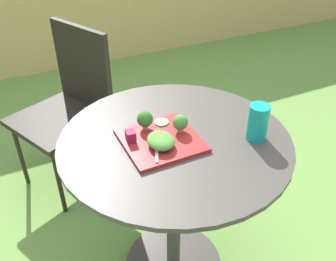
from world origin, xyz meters
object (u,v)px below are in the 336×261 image
salad_plate (161,141)px  drinking_glass (257,124)px  patio_chair (70,98)px  fork (157,145)px

salad_plate → drinking_glass: size_ratio=1.97×
patio_chair → drinking_glass: 1.11m
patio_chair → salad_plate: 0.90m
patio_chair → fork: patio_chair is taller
patio_chair → drinking_glass: (0.46, -0.98, 0.28)m
fork → patio_chair: bearing=97.6°
salad_plate → fork: (-0.03, -0.03, 0.01)m
drinking_glass → fork: size_ratio=0.89×
patio_chair → salad_plate: patio_chair is taller
patio_chair → salad_plate: bearing=-80.2°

